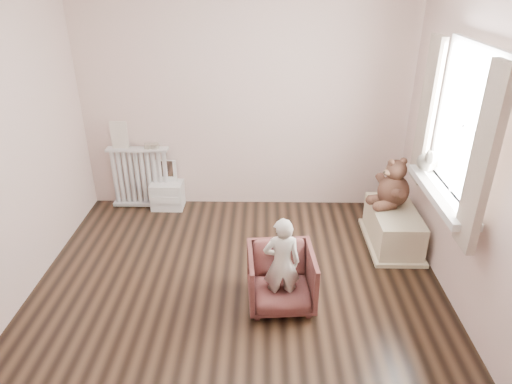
{
  "coord_description": "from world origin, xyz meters",
  "views": [
    {
      "loc": [
        0.21,
        -3.06,
        2.54
      ],
      "look_at": [
        0.15,
        0.45,
        0.8
      ],
      "focal_mm": 32.0,
      "sensor_mm": 36.0,
      "label": 1
    }
  ],
  "objects_px": {
    "toy_vanity": "(167,186)",
    "teddy_bear": "(395,179)",
    "plush_cat": "(427,161)",
    "armchair": "(281,278)",
    "radiator": "(140,176)",
    "toy_bench": "(393,226)",
    "child": "(282,264)"
  },
  "relations": [
    {
      "from": "toy_vanity",
      "to": "teddy_bear",
      "type": "bearing_deg",
      "value": -14.51
    },
    {
      "from": "toy_vanity",
      "to": "plush_cat",
      "type": "distance_m",
      "value": 2.83
    },
    {
      "from": "armchair",
      "to": "teddy_bear",
      "type": "relative_size",
      "value": 1.1
    },
    {
      "from": "toy_vanity",
      "to": "armchair",
      "type": "bearing_deg",
      "value": -53.02
    },
    {
      "from": "radiator",
      "to": "toy_bench",
      "type": "distance_m",
      "value": 2.83
    },
    {
      "from": "radiator",
      "to": "teddy_bear",
      "type": "xyz_separation_m",
      "value": [
        2.71,
        -0.65,
        0.28
      ]
    },
    {
      "from": "radiator",
      "to": "toy_bench",
      "type": "bearing_deg",
      "value": -15.81
    },
    {
      "from": "toy_vanity",
      "to": "teddy_bear",
      "type": "xyz_separation_m",
      "value": [
        2.41,
        -0.62,
        0.4
      ]
    },
    {
      "from": "teddy_bear",
      "to": "radiator",
      "type": "bearing_deg",
      "value": 150.62
    },
    {
      "from": "radiator",
      "to": "child",
      "type": "height_order",
      "value": "child"
    },
    {
      "from": "radiator",
      "to": "plush_cat",
      "type": "bearing_deg",
      "value": -18.91
    },
    {
      "from": "radiator",
      "to": "toy_bench",
      "type": "height_order",
      "value": "radiator"
    },
    {
      "from": "armchair",
      "to": "child",
      "type": "relative_size",
      "value": 0.67
    },
    {
      "from": "armchair",
      "to": "teddy_bear",
      "type": "bearing_deg",
      "value": 38.25
    },
    {
      "from": "toy_vanity",
      "to": "armchair",
      "type": "height_order",
      "value": "toy_vanity"
    },
    {
      "from": "teddy_bear",
      "to": "armchair",
      "type": "bearing_deg",
      "value": -153.1
    },
    {
      "from": "radiator",
      "to": "plush_cat",
      "type": "xyz_separation_m",
      "value": [
        2.86,
        -0.98,
        0.61
      ]
    },
    {
      "from": "plush_cat",
      "to": "teddy_bear",
      "type": "bearing_deg",
      "value": 94.7
    },
    {
      "from": "toy_vanity",
      "to": "teddy_bear",
      "type": "height_order",
      "value": "teddy_bear"
    },
    {
      "from": "child",
      "to": "toy_bench",
      "type": "height_order",
      "value": "child"
    },
    {
      "from": "teddy_bear",
      "to": "plush_cat",
      "type": "relative_size",
      "value": 1.83
    },
    {
      "from": "armchair",
      "to": "plush_cat",
      "type": "xyz_separation_m",
      "value": [
        1.3,
        0.73,
        0.75
      ]
    },
    {
      "from": "armchair",
      "to": "plush_cat",
      "type": "distance_m",
      "value": 1.67
    },
    {
      "from": "radiator",
      "to": "plush_cat",
      "type": "height_order",
      "value": "plush_cat"
    },
    {
      "from": "child",
      "to": "teddy_bear",
      "type": "xyz_separation_m",
      "value": [
        1.14,
        1.11,
        0.24
      ]
    },
    {
      "from": "toy_vanity",
      "to": "teddy_bear",
      "type": "distance_m",
      "value": 2.52
    },
    {
      "from": "radiator",
      "to": "toy_vanity",
      "type": "xyz_separation_m",
      "value": [
        0.3,
        -0.03,
        -0.11
      ]
    },
    {
      "from": "child",
      "to": "armchair",
      "type": "bearing_deg",
      "value": -94.46
    },
    {
      "from": "toy_bench",
      "to": "armchair",
      "type": "bearing_deg",
      "value": -140.95
    },
    {
      "from": "armchair",
      "to": "radiator",
      "type": "bearing_deg",
      "value": 128.01
    },
    {
      "from": "child",
      "to": "plush_cat",
      "type": "relative_size",
      "value": 3.02
    },
    {
      "from": "armchair",
      "to": "teddy_bear",
      "type": "distance_m",
      "value": 1.61
    }
  ]
}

